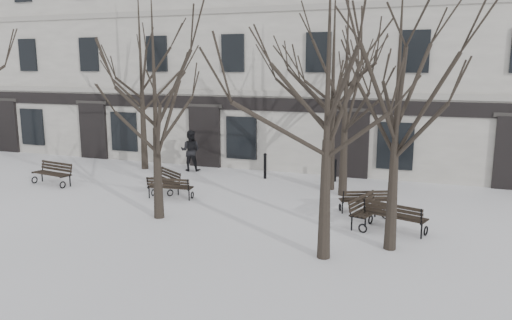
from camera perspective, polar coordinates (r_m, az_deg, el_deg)
The scene contains 17 objects.
ground at distance 16.05m, azimuth -6.93°, elevation -6.86°, with size 100.00×100.00×0.00m, color white.
building at distance 27.48m, azimuth 5.44°, elevation 12.10°, with size 40.40×10.20×11.40m.
tree_1 at distance 15.81m, azimuth -11.56°, elevation 8.76°, with size 4.87×4.87×6.96m.
tree_2 at distance 12.19m, azimuth 8.24°, elevation 9.21°, with size 5.07×5.07×7.25m.
tree_3 at distance 13.19m, azimuth 15.91°, elevation 7.89°, with size 4.78×4.78×6.83m.
tree_4 at distance 23.91m, azimuth -13.10°, elevation 11.96°, with size 6.11×6.11×8.73m.
tree_5 at distance 19.47m, azimuth 8.87°, elevation 11.29°, with size 5.67×5.67×8.10m.
tree_6 at distance 18.63m, azimuth 10.31°, elevation 10.17°, with size 5.27×5.27×7.53m.
bench_0 at distance 22.15m, azimuth -22.20°, elevation -1.34°, with size 1.92×0.97×0.93m.
bench_1 at distance 18.62m, azimuth -9.82°, elevation -3.03°, with size 1.71×0.80×0.83m.
bench_2 at distance 15.29m, azimuth 15.55°, elevation -6.13°, with size 1.92×1.18×0.92m.
bench_3 at distance 19.75m, azimuth -10.21°, elevation -2.25°, with size 1.68×1.41×0.84m.
bench_4 at distance 17.06m, azimuth 12.26°, elevation -4.44°, with size 1.67×1.18×0.81m.
bench_5 at distance 15.81m, azimuth 12.64°, elevation -5.48°, with size 1.12×1.87×0.90m.
bollard_a at distance 21.59m, azimuth 1.04°, elevation -0.57°, with size 0.14×0.14×1.13m.
bollard_b at distance 21.34m, azimuth 9.04°, elevation -1.08°, with size 0.12×0.12×0.96m.
pedestrian_b at distance 23.53m, azimuth -7.45°, elevation -1.22°, with size 0.93×0.72×1.91m, color black.
Camera 1 is at (7.05, -13.59, 4.82)m, focal length 35.00 mm.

